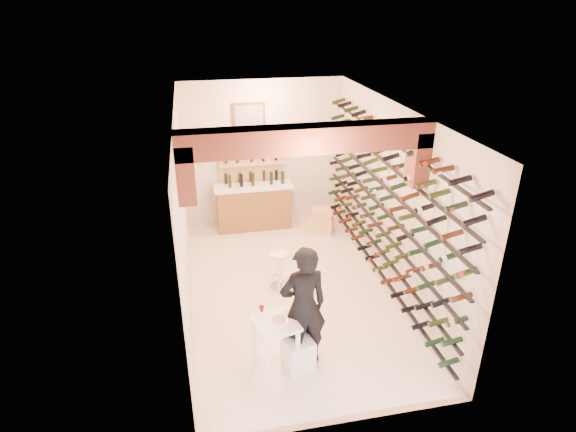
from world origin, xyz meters
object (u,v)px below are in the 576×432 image
object	(u,v)px
wine_rack	(379,202)
tasting_table	(275,331)
person	(303,307)
chrome_barstool	(280,268)
back_counter	(254,205)
crate_lower	(321,225)
white_stool	(298,354)

from	to	relation	value
wine_rack	tasting_table	bearing A→B (deg)	-138.41
person	chrome_barstool	size ratio (longest dim) A/B	2.62
back_counter	crate_lower	world-z (taller)	back_counter
back_counter	tasting_table	bearing A→B (deg)	-94.09
white_stool	crate_lower	size ratio (longest dim) A/B	0.88
back_counter	chrome_barstool	world-z (taller)	back_counter
white_stool	person	xyz separation A→B (m)	(0.09, 0.13, 0.68)
wine_rack	person	size ratio (longest dim) A/B	3.11
tasting_table	person	size ratio (longest dim) A/B	0.53
tasting_table	white_stool	bearing A→B (deg)	-20.54
tasting_table	crate_lower	xyz separation A→B (m)	(1.73, 4.01, -0.49)
back_counter	crate_lower	xyz separation A→B (m)	(1.40, -0.56, -0.37)
crate_lower	person	bearing A→B (deg)	-108.70
back_counter	wine_rack	bearing A→B (deg)	-55.34
chrome_barstool	crate_lower	size ratio (longest dim) A/B	1.31
back_counter	chrome_barstool	distance (m)	2.55
crate_lower	tasting_table	bearing A→B (deg)	-113.31
white_stool	tasting_table	bearing A→B (deg)	174.04
wine_rack	back_counter	bearing A→B (deg)	124.66
person	crate_lower	xyz separation A→B (m)	(1.32, 3.90, -0.76)
wine_rack	back_counter	world-z (taller)	wine_rack
tasting_table	white_stool	distance (m)	0.52
wine_rack	chrome_barstool	world-z (taller)	wine_rack
chrome_barstool	crate_lower	world-z (taller)	chrome_barstool
person	back_counter	bearing A→B (deg)	-96.04
person	wine_rack	bearing A→B (deg)	-141.08
wine_rack	crate_lower	bearing A→B (deg)	101.68
back_counter	chrome_barstool	size ratio (longest dim) A/B	2.43
wine_rack	tasting_table	distance (m)	3.02
tasting_table	chrome_barstool	distance (m)	2.08
white_stool	crate_lower	world-z (taller)	white_stool
tasting_table	person	world-z (taller)	person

